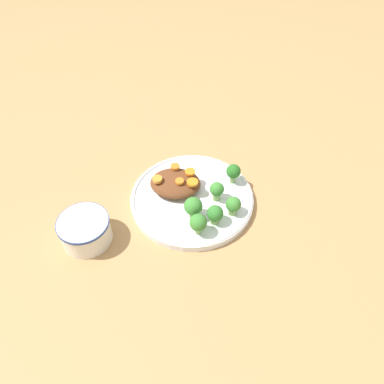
# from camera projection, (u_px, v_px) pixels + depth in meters

# --- Properties ---
(ground_plane) EXTENTS (4.00, 4.00, 0.00)m
(ground_plane) POSITION_uv_depth(u_px,v_px,m) (192.00, 201.00, 0.87)
(ground_plane) COLOR tan
(plate) EXTENTS (0.28, 0.28, 0.02)m
(plate) POSITION_uv_depth(u_px,v_px,m) (192.00, 198.00, 0.86)
(plate) COLOR white
(plate) RESTS_ON ground_plane
(dip_bowl) EXTENTS (0.11, 0.11, 0.06)m
(dip_bowl) POSITION_uv_depth(u_px,v_px,m) (85.00, 229.00, 0.77)
(dip_bowl) COLOR white
(dip_bowl) RESTS_ON ground_plane
(stew_mound) EXTENTS (0.09, 0.12, 0.04)m
(stew_mound) POSITION_uv_depth(u_px,v_px,m) (175.00, 183.00, 0.86)
(stew_mound) COLOR brown
(stew_mound) RESTS_ON plate
(broccoli_floret_0) EXTENTS (0.04, 0.04, 0.05)m
(broccoli_floret_0) POSITION_uv_depth(u_px,v_px,m) (198.00, 223.00, 0.76)
(broccoli_floret_0) COLOR #7FA85B
(broccoli_floret_0) RESTS_ON plate
(broccoli_floret_1) EXTENTS (0.04, 0.04, 0.05)m
(broccoli_floret_1) POSITION_uv_depth(u_px,v_px,m) (215.00, 214.00, 0.78)
(broccoli_floret_1) COLOR #759E51
(broccoli_floret_1) RESTS_ON plate
(broccoli_floret_2) EXTENTS (0.03, 0.03, 0.05)m
(broccoli_floret_2) POSITION_uv_depth(u_px,v_px,m) (233.00, 205.00, 0.80)
(broccoli_floret_2) COLOR #759E51
(broccoli_floret_2) RESTS_ON plate
(broccoli_floret_3) EXTENTS (0.03, 0.03, 0.05)m
(broccoli_floret_3) POSITION_uv_depth(u_px,v_px,m) (217.00, 189.00, 0.83)
(broccoli_floret_3) COLOR #7FA85B
(broccoli_floret_3) RESTS_ON plate
(broccoli_floret_4) EXTENTS (0.04, 0.04, 0.05)m
(broccoli_floret_4) POSITION_uv_depth(u_px,v_px,m) (193.00, 207.00, 0.79)
(broccoli_floret_4) COLOR #759E51
(broccoli_floret_4) RESTS_ON plate
(broccoli_floret_5) EXTENTS (0.03, 0.03, 0.05)m
(broccoli_floret_5) POSITION_uv_depth(u_px,v_px,m) (233.00, 172.00, 0.86)
(broccoli_floret_5) COLOR #7FA85B
(broccoli_floret_5) RESTS_ON plate
(carrot_slice_0) EXTENTS (0.02, 0.02, 0.01)m
(carrot_slice_0) POSITION_uv_depth(u_px,v_px,m) (180.00, 181.00, 0.83)
(carrot_slice_0) COLOR orange
(carrot_slice_0) RESTS_ON stew_mound
(carrot_slice_1) EXTENTS (0.02, 0.02, 0.01)m
(carrot_slice_1) POSITION_uv_depth(u_px,v_px,m) (175.00, 167.00, 0.86)
(carrot_slice_1) COLOR orange
(carrot_slice_1) RESTS_ON stew_mound
(carrot_slice_2) EXTENTS (0.02, 0.02, 0.01)m
(carrot_slice_2) POSITION_uv_depth(u_px,v_px,m) (190.00, 172.00, 0.85)
(carrot_slice_2) COLOR orange
(carrot_slice_2) RESTS_ON stew_mound
(carrot_slice_3) EXTENTS (0.03, 0.03, 0.01)m
(carrot_slice_3) POSITION_uv_depth(u_px,v_px,m) (192.00, 182.00, 0.83)
(carrot_slice_3) COLOR orange
(carrot_slice_3) RESTS_ON stew_mound
(carrot_slice_4) EXTENTS (0.02, 0.02, 0.01)m
(carrot_slice_4) POSITION_uv_depth(u_px,v_px,m) (157.00, 179.00, 0.84)
(carrot_slice_4) COLOR orange
(carrot_slice_4) RESTS_ON stew_mound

